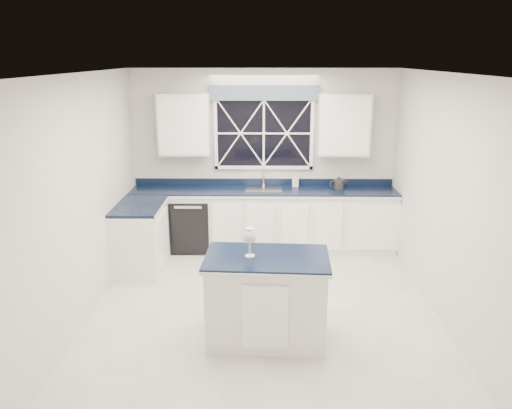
{
  "coord_description": "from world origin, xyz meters",
  "views": [
    {
      "loc": [
        -0.02,
        -5.29,
        2.87
      ],
      "look_at": [
        -0.09,
        0.4,
        1.17
      ],
      "focal_mm": 35.0,
      "sensor_mm": 36.0,
      "label": 1
    }
  ],
  "objects_px": {
    "faucet": "(264,176)",
    "wine_glass": "(250,237)",
    "kettle": "(339,183)",
    "island": "(267,298)",
    "dishwasher": "(192,223)",
    "soap_bottle": "(296,180)"
  },
  "relations": [
    {
      "from": "faucet",
      "to": "kettle",
      "type": "xyz_separation_m",
      "value": [
        1.14,
        -0.12,
        -0.07
      ]
    },
    {
      "from": "soap_bottle",
      "to": "dishwasher",
      "type": "bearing_deg",
      "value": -172.81
    },
    {
      "from": "faucet",
      "to": "wine_glass",
      "type": "height_order",
      "value": "faucet"
    },
    {
      "from": "dishwasher",
      "to": "soap_bottle",
      "type": "relative_size",
      "value": 3.86
    },
    {
      "from": "wine_glass",
      "to": "soap_bottle",
      "type": "bearing_deg",
      "value": 77.12
    },
    {
      "from": "island",
      "to": "wine_glass",
      "type": "distance_m",
      "value": 0.69
    },
    {
      "from": "wine_glass",
      "to": "soap_bottle",
      "type": "xyz_separation_m",
      "value": [
        0.64,
        2.78,
        -0.09
      ]
    },
    {
      "from": "dishwasher",
      "to": "island",
      "type": "distance_m",
      "value": 2.82
    },
    {
      "from": "dishwasher",
      "to": "wine_glass",
      "type": "bearing_deg",
      "value": -69.68
    },
    {
      "from": "faucet",
      "to": "kettle",
      "type": "relative_size",
      "value": 1.12
    },
    {
      "from": "island",
      "to": "kettle",
      "type": "bearing_deg",
      "value": 70.27
    },
    {
      "from": "island",
      "to": "wine_glass",
      "type": "xyz_separation_m",
      "value": [
        -0.17,
        0.0,
        0.67
      ]
    },
    {
      "from": "island",
      "to": "kettle",
      "type": "xyz_separation_m",
      "value": [
        1.11,
        2.66,
        0.56
      ]
    },
    {
      "from": "island",
      "to": "wine_glass",
      "type": "height_order",
      "value": "wine_glass"
    },
    {
      "from": "kettle",
      "to": "island",
      "type": "bearing_deg",
      "value": -120.68
    },
    {
      "from": "island",
      "to": "kettle",
      "type": "height_order",
      "value": "kettle"
    },
    {
      "from": "faucet",
      "to": "island",
      "type": "xyz_separation_m",
      "value": [
        0.03,
        -2.78,
        -0.63
      ]
    },
    {
      "from": "kettle",
      "to": "faucet",
      "type": "bearing_deg",
      "value": 165.88
    },
    {
      "from": "faucet",
      "to": "wine_glass",
      "type": "xyz_separation_m",
      "value": [
        -0.14,
        -2.78,
        0.04
      ]
    },
    {
      "from": "island",
      "to": "soap_bottle",
      "type": "distance_m",
      "value": 2.88
    },
    {
      "from": "dishwasher",
      "to": "soap_bottle",
      "type": "bearing_deg",
      "value": 7.19
    },
    {
      "from": "dishwasher",
      "to": "island",
      "type": "bearing_deg",
      "value": -66.43
    }
  ]
}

